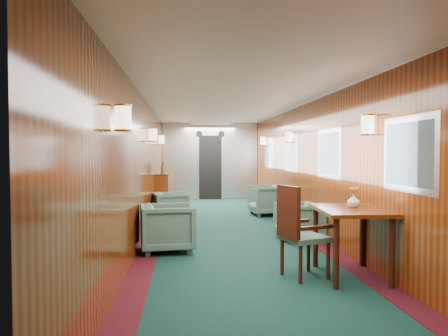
{
  "coord_description": "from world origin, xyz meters",
  "views": [
    {
      "loc": [
        -0.81,
        -7.8,
        1.47
      ],
      "look_at": [
        0.0,
        1.1,
        1.15
      ],
      "focal_mm": 35.0,
      "sensor_mm": 36.0,
      "label": 1
    }
  ],
  "objects_px": {
    "armchair_left_near": "(168,228)",
    "armchair_left_far": "(171,207)",
    "credenza": "(162,193)",
    "side_chair": "(297,228)",
    "armchair_right_near": "(299,221)",
    "dining_table": "(351,219)",
    "armchair_right_far": "(267,200)"
  },
  "relations": [
    {
      "from": "armchair_left_near",
      "to": "armchair_left_far",
      "type": "distance_m",
      "value": 2.73
    },
    {
      "from": "credenza",
      "to": "armchair_left_far",
      "type": "xyz_separation_m",
      "value": [
        0.25,
        -1.31,
        -0.18
      ]
    },
    {
      "from": "side_chair",
      "to": "credenza",
      "type": "height_order",
      "value": "credenza"
    },
    {
      "from": "armchair_right_near",
      "to": "armchair_left_near",
      "type": "bearing_deg",
      "value": -82.23
    },
    {
      "from": "dining_table",
      "to": "armchair_left_far",
      "type": "distance_m",
      "value": 4.82
    },
    {
      "from": "armchair_right_near",
      "to": "armchair_right_far",
      "type": "bearing_deg",
      "value": 170.82
    },
    {
      "from": "side_chair",
      "to": "armchair_left_near",
      "type": "distance_m",
      "value": 2.2
    },
    {
      "from": "credenza",
      "to": "armchair_right_far",
      "type": "relative_size",
      "value": 1.6
    },
    {
      "from": "side_chair",
      "to": "armchair_left_near",
      "type": "bearing_deg",
      "value": 115.94
    },
    {
      "from": "side_chair",
      "to": "dining_table",
      "type": "bearing_deg",
      "value": -19.07
    },
    {
      "from": "armchair_left_far",
      "to": "armchair_right_far",
      "type": "height_order",
      "value": "armchair_right_far"
    },
    {
      "from": "dining_table",
      "to": "armchair_right_near",
      "type": "xyz_separation_m",
      "value": [
        -0.04,
        2.17,
        -0.37
      ]
    },
    {
      "from": "armchair_left_far",
      "to": "armchair_right_near",
      "type": "bearing_deg",
      "value": -146.31
    },
    {
      "from": "armchair_left_near",
      "to": "dining_table",
      "type": "bearing_deg",
      "value": -132.01
    },
    {
      "from": "dining_table",
      "to": "armchair_right_far",
      "type": "bearing_deg",
      "value": 93.98
    },
    {
      "from": "side_chair",
      "to": "credenza",
      "type": "relative_size",
      "value": 0.87
    },
    {
      "from": "credenza",
      "to": "armchair_left_near",
      "type": "relative_size",
      "value": 1.61
    },
    {
      "from": "side_chair",
      "to": "armchair_right_far",
      "type": "bearing_deg",
      "value": 63.69
    },
    {
      "from": "armchair_left_far",
      "to": "armchair_right_far",
      "type": "relative_size",
      "value": 0.9
    },
    {
      "from": "armchair_left_near",
      "to": "armchair_right_near",
      "type": "bearing_deg",
      "value": -80.58
    },
    {
      "from": "armchair_left_near",
      "to": "side_chair",
      "type": "bearing_deg",
      "value": -141.73
    },
    {
      "from": "armchair_left_far",
      "to": "armchair_right_far",
      "type": "bearing_deg",
      "value": -81.59
    },
    {
      "from": "credenza",
      "to": "armchair_left_near",
      "type": "height_order",
      "value": "credenza"
    },
    {
      "from": "dining_table",
      "to": "side_chair",
      "type": "xyz_separation_m",
      "value": [
        -0.64,
        -0.0,
        -0.09
      ]
    },
    {
      "from": "dining_table",
      "to": "credenza",
      "type": "xyz_separation_m",
      "value": [
        -2.48,
        5.56,
        -0.19
      ]
    },
    {
      "from": "armchair_left_far",
      "to": "dining_table",
      "type": "bearing_deg",
      "value": -165.01
    },
    {
      "from": "side_chair",
      "to": "armchair_right_far",
      "type": "height_order",
      "value": "side_chair"
    },
    {
      "from": "armchair_right_near",
      "to": "dining_table",
      "type": "bearing_deg",
      "value": -7.62
    },
    {
      "from": "dining_table",
      "to": "armchair_left_near",
      "type": "bearing_deg",
      "value": 148.82
    },
    {
      "from": "dining_table",
      "to": "credenza",
      "type": "bearing_deg",
      "value": 117.73
    },
    {
      "from": "side_chair",
      "to": "armchair_left_far",
      "type": "height_order",
      "value": "side_chair"
    },
    {
      "from": "dining_table",
      "to": "armchair_right_near",
      "type": "relative_size",
      "value": 1.63
    }
  ]
}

